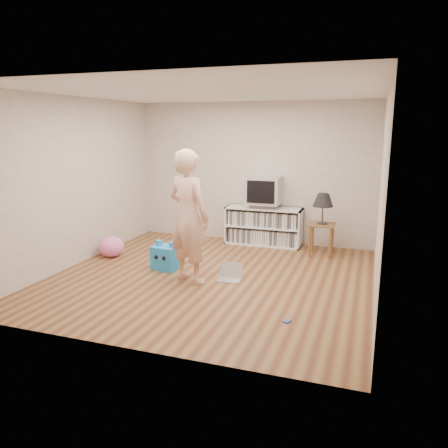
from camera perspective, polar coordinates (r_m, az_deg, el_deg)
ground at (r=6.42m, az=-1.68°, el=-6.90°), size 4.50×4.50×0.00m
walls at (r=6.12m, az=-1.76°, el=4.66°), size 4.52×4.52×2.60m
ceiling at (r=6.08m, az=-1.85°, el=16.90°), size 4.50×4.50×0.01m
media_unit at (r=8.12m, az=5.21°, el=-0.24°), size 1.40×0.45×0.70m
dvd_deck at (r=8.03m, az=5.24°, el=2.42°), size 0.45×0.35×0.07m
crt_tv at (r=7.98m, az=5.27°, el=4.43°), size 0.60×0.53×0.50m
side_table at (r=7.55m, az=12.63°, el=-0.96°), size 0.42×0.42×0.55m
table_lamp at (r=7.45m, az=12.82°, el=2.98°), size 0.34×0.34×0.52m
person at (r=6.02m, az=-4.61°, el=0.93°), size 0.79×0.66×1.86m
laptop at (r=6.30m, az=0.79°, el=-6.68°), size 0.35×0.28×0.23m
playing_cards at (r=5.06m, az=8.24°, el=-12.45°), size 0.09×0.11×0.02m
plush_blue at (r=6.77m, az=-7.60°, el=-4.31°), size 0.42×0.37×0.44m
plush_pink at (r=7.59m, az=-14.46°, el=-2.85°), size 0.48×0.48×0.35m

